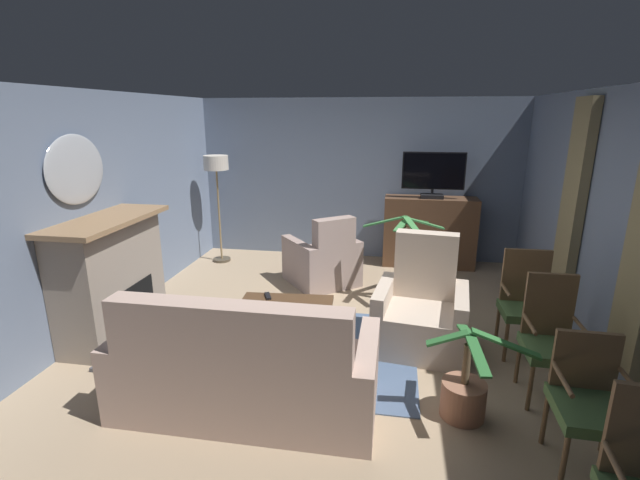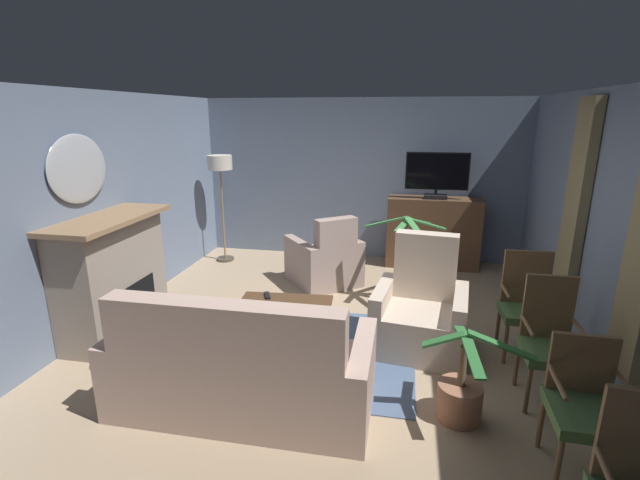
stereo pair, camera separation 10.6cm
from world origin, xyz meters
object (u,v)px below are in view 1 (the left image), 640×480
at_px(coffee_table, 286,308).
at_px(potted_plant_on_hearth_side, 464,395).
at_px(side_chair_beside_plant, 551,337).
at_px(potted_plant_tall_palm_by_window, 402,276).
at_px(armchair_facing_sofa, 421,314).
at_px(side_chair_far_end, 590,399).
at_px(tv_remote, 268,296).
at_px(fireplace, 113,280).
at_px(television, 433,174).
at_px(floor_lamp, 217,173).
at_px(armchair_near_window, 323,261).
at_px(sofa_floral, 246,373).
at_px(wall_mirror_oval, 76,170).
at_px(side_chair_mid_row, 526,301).
at_px(tv_cabinet, 429,233).

relative_size(coffee_table, potted_plant_on_hearth_side, 1.18).
distance_m(coffee_table, side_chair_beside_plant, 2.42).
distance_m(potted_plant_tall_palm_by_window, potted_plant_on_hearth_side, 2.24).
xyz_separation_m(armchair_facing_sofa, side_chair_far_end, (1.01, -1.48, 0.14)).
height_order(tv_remote, potted_plant_tall_palm_by_window, potted_plant_tall_palm_by_window).
bearing_deg(armchair_facing_sofa, potted_plant_tall_palm_by_window, 99.23).
bearing_deg(fireplace, potted_plant_on_hearth_side, -12.93).
relative_size(television, potted_plant_tall_palm_by_window, 0.82).
bearing_deg(floor_lamp, potted_plant_tall_palm_by_window, -22.70).
relative_size(tv_remote, armchair_near_window, 0.14).
distance_m(armchair_facing_sofa, side_chair_far_end, 1.80).
distance_m(television, potted_plant_tall_palm_by_window, 1.91).
relative_size(sofa_floral, side_chair_beside_plant, 1.98).
height_order(wall_mirror_oval, potted_plant_tall_palm_by_window, wall_mirror_oval).
bearing_deg(tv_remote, television, 121.63).
relative_size(armchair_facing_sofa, side_chair_mid_row, 1.11).
relative_size(fireplace, floor_lamp, 0.87).
distance_m(side_chair_far_end, floor_lamp, 5.63).
relative_size(tv_cabinet, television, 1.51).
bearing_deg(floor_lamp, side_chair_beside_plant, -36.06).
xyz_separation_m(fireplace, tv_cabinet, (3.45, 2.94, -0.10)).
distance_m(fireplace, side_chair_far_end, 4.40).
relative_size(coffee_table, side_chair_far_end, 1.08).
bearing_deg(armchair_facing_sofa, sofa_floral, -137.30).
xyz_separation_m(tv_cabinet, side_chair_beside_plant, (0.77, -3.32, 0.02)).
xyz_separation_m(sofa_floral, side_chair_beside_plant, (2.43, 0.64, 0.20)).
xyz_separation_m(television, armchair_near_window, (-1.51, -1.02, -1.13)).
xyz_separation_m(wall_mirror_oval, armchair_near_window, (2.19, 1.87, -1.46)).
bearing_deg(armchair_near_window, side_chair_mid_row, -33.47).
xyz_separation_m(fireplace, side_chair_beside_plant, (4.23, -0.38, -0.09)).
distance_m(fireplace, floor_lamp, 2.71).
distance_m(side_chair_beside_plant, floor_lamp, 5.12).
bearing_deg(fireplace, sofa_floral, -29.54).
bearing_deg(armchair_facing_sofa, side_chair_beside_plant, -33.54).
distance_m(side_chair_mid_row, potted_plant_tall_palm_by_window, 1.58).
bearing_deg(tv_cabinet, side_chair_far_end, -79.35).
bearing_deg(armchair_near_window, tv_remote, -100.91).
height_order(armchair_facing_sofa, potted_plant_tall_palm_by_window, armchair_facing_sofa).
bearing_deg(armchair_near_window, coffee_table, -93.01).
bearing_deg(floor_lamp, wall_mirror_oval, -98.77).
bearing_deg(potted_plant_tall_palm_by_window, tv_remote, -140.23).
height_order(fireplace, potted_plant_tall_palm_by_window, fireplace).
xyz_separation_m(armchair_near_window, floor_lamp, (-1.79, 0.72, 1.10)).
xyz_separation_m(armchair_facing_sofa, potted_plant_tall_palm_by_window, (-0.18, 1.09, 0.00)).
distance_m(coffee_table, tv_remote, 0.27).
xyz_separation_m(sofa_floral, armchair_near_window, (0.15, 2.88, -0.01)).
bearing_deg(television, wall_mirror_oval, -142.04).
distance_m(coffee_table, side_chair_far_end, 2.69).
relative_size(armchair_near_window, floor_lamp, 0.70).
relative_size(fireplace, potted_plant_tall_palm_by_window, 1.32).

